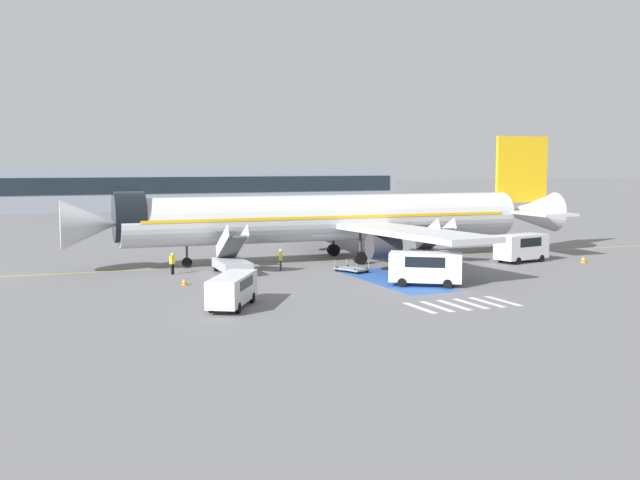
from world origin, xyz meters
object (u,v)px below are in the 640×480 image
(airliner, at_px, (335,218))
(terminal_building, at_px, (200,186))
(traffic_cone_0, at_px, (184,281))
(service_van_2, at_px, (426,266))
(ground_crew_1, at_px, (281,258))
(traffic_cone_1, at_px, (583,259))
(baggage_cart, at_px, (352,269))
(fuel_tanker, at_px, (312,222))
(boarding_stairs_aft, at_px, (435,252))
(ground_crew_0, at_px, (172,262))
(boarding_stairs_forward, at_px, (232,261))
(service_van_0, at_px, (521,246))
(service_van_1, at_px, (232,288))

(airliner, height_order, terminal_building, airliner)
(traffic_cone_0, bearing_deg, service_van_2, -23.49)
(ground_crew_1, bearing_deg, traffic_cone_0, -40.91)
(traffic_cone_1, bearing_deg, baggage_cart, 172.55)
(ground_crew_1, distance_m, traffic_cone_1, 26.53)
(fuel_tanker, xyz_separation_m, ground_crew_1, (-13.13, -25.79, -0.61))
(service_van_2, bearing_deg, traffic_cone_0, -79.94)
(fuel_tanker, bearing_deg, ground_crew_1, -112.41)
(boarding_stairs_aft, xyz_separation_m, ground_crew_1, (-13.99, 0.47, 0.05))
(fuel_tanker, xyz_separation_m, baggage_cart, (-8.10, -28.47, -1.40))
(boarding_stairs_aft, relative_size, ground_crew_0, 3.13)
(boarding_stairs_forward, relative_size, boarding_stairs_aft, 1.00)
(service_van_2, height_order, ground_crew_1, service_van_2)
(boarding_stairs_aft, bearing_deg, ground_crew_0, 177.05)
(airliner, relative_size, baggage_cart, 15.67)
(ground_crew_1, bearing_deg, traffic_cone_1, 102.62)
(airliner, distance_m, ground_crew_1, 8.45)
(ground_crew_0, distance_m, ground_crew_1, 8.53)
(boarding_stairs_forward, bearing_deg, ground_crew_1, -0.65)
(service_van_0, height_order, ground_crew_0, service_van_0)
(service_van_0, relative_size, service_van_2, 1.00)
(ground_crew_0, relative_size, ground_crew_1, 0.94)
(boarding_stairs_forward, distance_m, baggage_cart, 9.48)
(service_van_1, height_order, service_van_2, service_van_2)
(boarding_stairs_forward, bearing_deg, fuel_tanker, 58.37)
(ground_crew_1, height_order, traffic_cone_0, ground_crew_1)
(ground_crew_1, height_order, terminal_building, terminal_building)
(service_van_1, relative_size, service_van_2, 1.06)
(fuel_tanker, distance_m, service_van_0, 29.86)
(ground_crew_1, bearing_deg, fuel_tanker, 177.43)
(service_van_0, height_order, traffic_cone_0, service_van_0)
(boarding_stairs_forward, height_order, service_van_0, boarding_stairs_forward)
(service_van_1, bearing_deg, service_van_0, -129.02)
(service_van_2, relative_size, traffic_cone_0, 10.06)
(traffic_cone_0, height_order, terminal_building, terminal_building)
(service_van_1, xyz_separation_m, traffic_cone_1, (33.77, 7.89, -0.86))
(boarding_stairs_forward, xyz_separation_m, traffic_cone_0, (-4.69, -4.18, -0.73))
(airliner, xyz_separation_m, boarding_stairs_aft, (7.31, -4.84, -2.82))
(boarding_stairs_forward, distance_m, traffic_cone_1, 30.47)
(service_van_2, relative_size, ground_crew_0, 3.10)
(boarding_stairs_forward, relative_size, ground_crew_1, 2.95)
(fuel_tanker, relative_size, ground_crew_1, 5.78)
(boarding_stairs_forward, relative_size, baggage_cart, 1.78)
(service_van_0, distance_m, terminal_building, 90.12)
(boarding_stairs_aft, relative_size, service_van_0, 1.01)
(fuel_tanker, xyz_separation_m, ground_crew_0, (-21.52, -24.28, -0.68))
(service_van_0, height_order, service_van_2, service_van_0)
(traffic_cone_0, bearing_deg, ground_crew_0, 87.09)
(boarding_stairs_forward, distance_m, boarding_stairs_aft, 17.98)
(ground_crew_0, xyz_separation_m, traffic_cone_1, (34.35, -6.93, -0.65))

